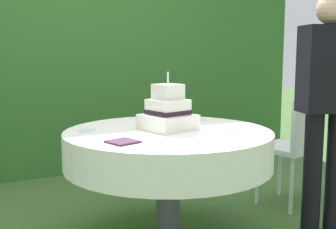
# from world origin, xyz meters

# --- Properties ---
(foliage_hedge) EXTENTS (5.31, 0.67, 2.98)m
(foliage_hedge) POSITION_xyz_m (0.00, 2.20, 1.49)
(foliage_hedge) COLOR #336628
(foliage_hedge) RESTS_ON ground_plane
(cake_table) EXTENTS (1.32, 1.32, 0.74)m
(cake_table) POSITION_xyz_m (0.00, 0.00, 0.62)
(cake_table) COLOR #4C4C51
(cake_table) RESTS_ON ground_plane
(wedding_cake) EXTENTS (0.35, 0.35, 0.37)m
(wedding_cake) POSITION_xyz_m (0.02, 0.03, 0.85)
(wedding_cake) COLOR white
(wedding_cake) RESTS_ON cake_table
(serving_plate_near) EXTENTS (0.13, 0.13, 0.01)m
(serving_plate_near) POSITION_xyz_m (0.35, -0.11, 0.75)
(serving_plate_near) COLOR white
(serving_plate_near) RESTS_ON cake_table
(serving_plate_far) EXTENTS (0.15, 0.15, 0.01)m
(serving_plate_far) POSITION_xyz_m (0.36, 0.24, 0.75)
(serving_plate_far) COLOR white
(serving_plate_far) RESTS_ON cake_table
(serving_plate_left) EXTENTS (0.10, 0.10, 0.01)m
(serving_plate_left) POSITION_xyz_m (-0.47, 0.19, 0.75)
(serving_plate_left) COLOR white
(serving_plate_left) RESTS_ON cake_table
(napkin_stack) EXTENTS (0.18, 0.18, 0.01)m
(napkin_stack) POSITION_xyz_m (-0.39, -0.22, 0.75)
(napkin_stack) COLOR #4C2D47
(napkin_stack) RESTS_ON cake_table
(garden_chair) EXTENTS (0.48, 0.48, 0.89)m
(garden_chair) POSITION_xyz_m (1.20, 0.11, 0.54)
(garden_chair) COLOR white
(garden_chair) RESTS_ON ground_plane
(standing_person) EXTENTS (0.41, 0.31, 1.60)m
(standing_person) POSITION_xyz_m (0.94, -0.41, 0.93)
(standing_person) COLOR black
(standing_person) RESTS_ON ground_plane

